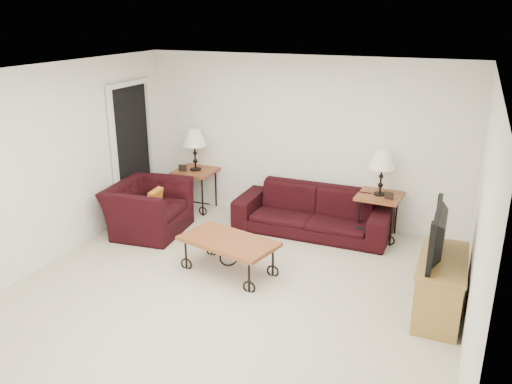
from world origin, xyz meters
TOP-DOWN VIEW (x-y plane):
  - ground at (0.00, 0.00)m, footprint 5.00×5.00m
  - wall_back at (0.00, 2.50)m, footprint 5.00×0.02m
  - wall_front at (0.00, -2.50)m, footprint 5.00×0.02m
  - wall_left at (-2.50, 0.00)m, footprint 0.02×5.00m
  - wall_right at (2.50, 0.00)m, footprint 0.02×5.00m
  - ceiling at (0.00, 0.00)m, footprint 5.00×5.00m
  - doorway at (-2.47, 1.65)m, footprint 0.08×0.94m
  - sofa at (0.34, 2.02)m, footprint 2.24×0.88m
  - side_table_left at (-1.68, 2.20)m, footprint 0.62×0.62m
  - side_table_right at (1.26, 2.20)m, footprint 0.63×0.63m
  - lamp_left at (-1.68, 2.20)m, footprint 0.38×0.38m
  - lamp_right at (1.26, 2.20)m, footprint 0.39×0.39m
  - photo_frame_left at (-1.83, 2.05)m, footprint 0.14×0.04m
  - photo_frame_right at (1.41, 2.05)m, footprint 0.13×0.05m
  - coffee_table at (-0.25, 0.41)m, footprint 1.30×0.90m
  - armchair at (-1.88, 1.11)m, footprint 1.09×1.22m
  - throw_pillow at (-1.73, 1.06)m, footprint 0.12×0.34m
  - tv_stand at (2.23, 0.43)m, footprint 0.45×1.08m
  - television at (2.21, 0.43)m, footprint 0.13×0.96m
  - backpack at (1.17, 1.90)m, footprint 0.44×0.36m

SIDE VIEW (x-z plane):
  - ground at x=0.00m, z-range 0.00..0.00m
  - coffee_table at x=-0.25m, z-range 0.00..0.44m
  - backpack at x=1.17m, z-range 0.00..0.50m
  - tv_stand at x=2.23m, z-range 0.00..0.65m
  - side_table_right at x=1.26m, z-range 0.00..0.65m
  - sofa at x=0.34m, z-range 0.00..0.66m
  - side_table_left at x=-1.68m, z-range 0.00..0.67m
  - armchair at x=-1.88m, z-range 0.00..0.73m
  - throw_pillow at x=-1.73m, z-range 0.35..0.69m
  - photo_frame_right at x=1.41m, z-range 0.65..0.76m
  - photo_frame_left at x=-1.83m, z-range 0.67..0.78m
  - television at x=2.21m, z-range 0.65..1.20m
  - lamp_right at x=1.26m, z-range 0.65..1.29m
  - lamp_left at x=-1.68m, z-range 0.67..1.34m
  - doorway at x=-2.47m, z-range 0.00..2.04m
  - wall_back at x=0.00m, z-range 0.00..2.50m
  - wall_front at x=0.00m, z-range 0.00..2.50m
  - wall_left at x=-2.50m, z-range 0.00..2.50m
  - wall_right at x=2.50m, z-range 0.00..2.50m
  - ceiling at x=0.00m, z-range 2.50..2.50m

